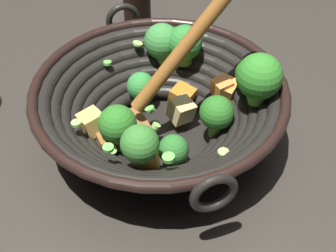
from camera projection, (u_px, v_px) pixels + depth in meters
name	position (u px, v px, depth m)	size (l,w,h in m)	color
ground_plane	(160.00, 139.00, 0.67)	(4.00, 4.00, 0.00)	#332D28
wok	(162.00, 104.00, 0.63)	(0.34, 0.37, 0.24)	black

